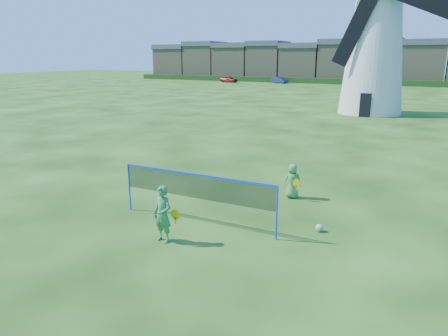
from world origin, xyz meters
The scene contains 10 objects.
ground centered at (0.00, 0.00, 0.00)m, with size 220.00×220.00×0.00m, color black.
windmill centered at (0.92, 27.42, 5.60)m, with size 12.59×5.33×16.57m.
badminton_net centered at (-0.16, -0.59, 1.14)m, with size 5.05×0.05×1.55m.
player_girl centered at (-0.34, -2.05, 0.78)m, with size 0.73×0.45×1.56m.
player_boy centered at (1.67, 2.93, 0.61)m, with size 0.71×0.57×1.22m.
play_ball centered at (3.26, 0.48, 0.11)m, with size 0.22×0.22×0.22m, color green.
terraced_houses centered at (-18.20, 72.00, 3.95)m, with size 67.13×8.40×8.29m.
hedge centered at (-22.00, 66.00, 0.50)m, with size 62.00×0.80×1.00m, color #193814.
car_left centered at (-29.75, 62.01, 0.62)m, with size 1.46×3.62×1.23m, color maroon.
car_right centered at (-20.13, 64.12, 0.56)m, with size 1.18×3.38×1.11m, color navy.
Camera 1 is at (5.66, -10.35, 4.83)m, focal length 32.66 mm.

